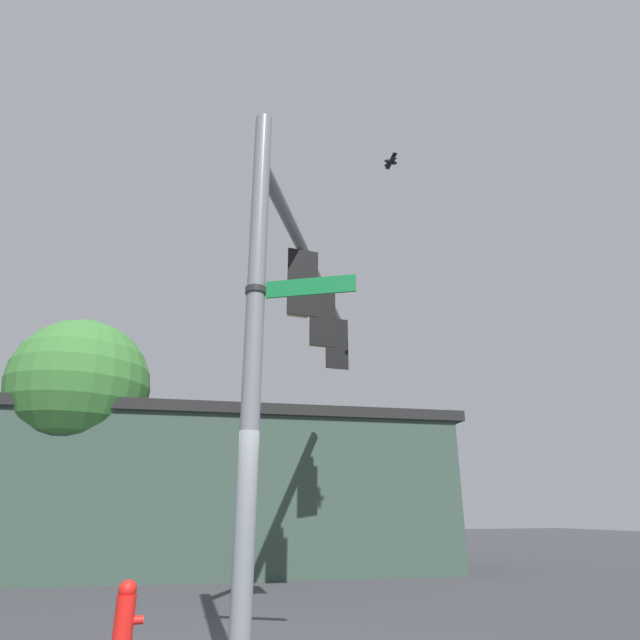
{
  "coord_description": "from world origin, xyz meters",
  "views": [
    {
      "loc": [
        -1.18,
        -5.93,
        1.65
      ],
      "look_at": [
        2.06,
        3.53,
        5.32
      ],
      "focal_mm": 29.2,
      "sensor_mm": 36.0,
      "label": 1
    }
  ],
  "objects": [
    {
      "name": "bird_flying",
      "position": [
        3.04,
        1.94,
        8.31
      ],
      "size": [
        0.28,
        0.44,
        0.13
      ],
      "color": "black"
    },
    {
      "name": "street_name_sign",
      "position": [
        0.35,
        -0.2,
        4.24
      ],
      "size": [
        1.23,
        0.78,
        0.22
      ],
      "color": "#147238"
    },
    {
      "name": "mast_arm",
      "position": [
        1.59,
        2.73,
        6.12
      ],
      "size": [
        3.35,
        5.55,
        0.21
      ],
      "primitive_type": "cylinder",
      "rotation": [
        0.0,
        1.57,
        1.04
      ],
      "color": "slate"
    },
    {
      "name": "traffic_light_nearest_pole",
      "position": [
        1.17,
        2.02,
        5.32
      ],
      "size": [
        0.54,
        0.49,
        1.31
      ],
      "color": "black"
    },
    {
      "name": "traffic_light_mid_outer",
      "position": [
        2.94,
        5.08,
        5.32
      ],
      "size": [
        0.54,
        0.49,
        1.31
      ],
      "color": "black"
    },
    {
      "name": "fire_hydrant",
      "position": [
        -1.1,
        1.84,
        0.42
      ],
      "size": [
        0.35,
        0.24,
        0.82
      ],
      "color": "red",
      "rests_on": "ground"
    },
    {
      "name": "tree_by_storefront",
      "position": [
        -2.92,
        9.75,
        4.88
      ],
      "size": [
        3.78,
        3.78,
        6.79
      ],
      "color": "#4C3823",
      "rests_on": "ground"
    },
    {
      "name": "signal_pole",
      "position": [
        0.0,
        0.0,
        3.46
      ],
      "size": [
        0.23,
        0.23,
        6.92
      ],
      "primitive_type": "cylinder",
      "color": "slate",
      "rests_on": "ground"
    },
    {
      "name": "storefront_building",
      "position": [
        1.35,
        10.81,
        2.22
      ],
      "size": [
        14.26,
        7.87,
        4.41
      ],
      "color": "#33473D",
      "rests_on": "ground"
    },
    {
      "name": "traffic_light_mid_inner",
      "position": [
        2.06,
        3.55,
        5.32
      ],
      "size": [
        0.54,
        0.49,
        1.31
      ],
      "color": "black"
    }
  ]
}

